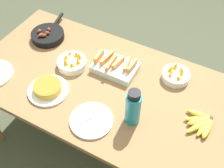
{
  "coord_description": "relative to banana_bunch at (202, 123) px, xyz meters",
  "views": [
    {
      "loc": [
        0.55,
        -1.02,
        2.15
      ],
      "look_at": [
        0.0,
        0.0,
        0.81
      ],
      "focal_mm": 45.0,
      "sensor_mm": 36.0,
      "label": 1
    }
  ],
  "objects": [
    {
      "name": "fruit_bowl_mango",
      "position": [
        -0.91,
        0.04,
        0.02
      ],
      "size": [
        0.2,
        0.2,
        0.1
      ],
      "color": "white",
      "rests_on": "dining_table"
    },
    {
      "name": "empty_plate_near_front",
      "position": [
        -0.56,
        -0.28,
        -0.01
      ],
      "size": [
        0.25,
        0.25,
        0.02
      ],
      "color": "white",
      "rests_on": "dining_table"
    },
    {
      "name": "frittata_plate_center",
      "position": [
        -0.92,
        -0.22,
        0.01
      ],
      "size": [
        0.26,
        0.26,
        0.06
      ],
      "color": "white",
      "rests_on": "dining_table"
    },
    {
      "name": "melon_tray",
      "position": [
        -0.64,
        0.15,
        0.02
      ],
      "size": [
        0.29,
        0.19,
        0.1
      ],
      "color": "silver",
      "rests_on": "dining_table"
    },
    {
      "name": "fruit_bowl_citrus",
      "position": [
        -0.26,
        0.27,
        0.01
      ],
      "size": [
        0.18,
        0.18,
        0.1
      ],
      "color": "white",
      "rests_on": "dining_table"
    },
    {
      "name": "skillet",
      "position": [
        -1.23,
        0.21,
        0.01
      ],
      "size": [
        0.24,
        0.39,
        0.08
      ],
      "rotation": [
        0.0,
        0.0,
        1.77
      ],
      "color": "black",
      "rests_on": "dining_table"
    },
    {
      "name": "dining_table",
      "position": [
        -0.58,
        0.01,
        -0.11
      ],
      "size": [
        1.89,
        0.92,
        0.78
      ],
      "color": "olive",
      "rests_on": "ground_plane"
    },
    {
      "name": "banana_bunch",
      "position": [
        0.0,
        0.0,
        0.0
      ],
      "size": [
        0.16,
        0.18,
        0.04
      ],
      "color": "gold",
      "rests_on": "dining_table"
    },
    {
      "name": "ground_plane",
      "position": [
        -0.58,
        0.01,
        -0.79
      ],
      "size": [
        14.0,
        14.0,
        0.0
      ],
      "primitive_type": "plane",
      "color": "#474C38"
    },
    {
      "name": "water_bottle",
      "position": [
        -0.36,
        -0.16,
        0.1
      ],
      "size": [
        0.09,
        0.09,
        0.25
      ],
      "color": "teal",
      "rests_on": "dining_table"
    }
  ]
}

